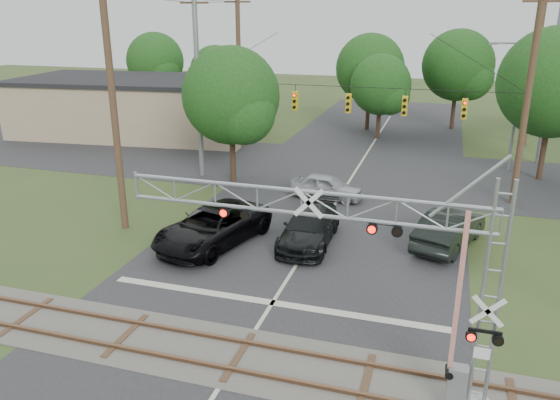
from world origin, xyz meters
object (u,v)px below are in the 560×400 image
(sedan_silver, at_px, (327,187))
(car_dark, at_px, (309,227))
(crossing_gantry, at_px, (371,260))
(streetlight, at_px, (515,100))
(pickup_black, at_px, (213,226))
(commercial_building, at_px, (139,106))
(traffic_signal_span, at_px, (365,96))

(sedan_silver, bearing_deg, car_dark, -169.88)
(crossing_gantry, xyz_separation_m, streetlight, (5.70, 25.51, 0.67))
(sedan_silver, bearing_deg, streetlight, -43.01)
(pickup_black, xyz_separation_m, streetlight, (13.95, 17.27, 3.89))
(pickup_black, bearing_deg, commercial_building, 142.91)
(traffic_signal_span, distance_m, commercial_building, 23.77)
(crossing_gantry, distance_m, sedan_silver, 17.16)
(pickup_black, distance_m, car_dark, 4.45)
(crossing_gantry, distance_m, pickup_black, 12.10)
(sedan_silver, xyz_separation_m, streetlight, (10.34, 9.33, 4.05))
(traffic_signal_span, bearing_deg, sedan_silver, -126.33)
(sedan_silver, height_order, commercial_building, commercial_building)
(sedan_silver, distance_m, commercial_building, 23.29)
(sedan_silver, relative_size, commercial_building, 0.19)
(commercial_building, bearing_deg, traffic_signal_span, -32.07)
(car_dark, xyz_separation_m, streetlight, (9.74, 15.85, 3.98))
(crossing_gantry, height_order, pickup_black, crossing_gantry)
(pickup_black, relative_size, car_dark, 1.17)
(crossing_gantry, xyz_separation_m, pickup_black, (-8.26, 8.24, -3.21))
(pickup_black, height_order, streetlight, streetlight)
(crossing_gantry, bearing_deg, traffic_signal_span, 99.39)
(traffic_signal_span, relative_size, sedan_silver, 4.64)
(crossing_gantry, distance_m, traffic_signal_span, 18.67)
(crossing_gantry, bearing_deg, car_dark, 112.71)
(traffic_signal_span, xyz_separation_m, pickup_black, (-5.22, -10.11, -4.79))
(traffic_signal_span, bearing_deg, streetlight, 39.32)
(crossing_gantry, height_order, traffic_signal_span, traffic_signal_span)
(traffic_signal_span, bearing_deg, crossing_gantry, -80.61)
(sedan_silver, bearing_deg, crossing_gantry, -159.10)
(traffic_signal_span, relative_size, car_dark, 3.61)
(traffic_signal_span, xyz_separation_m, sedan_silver, (-1.60, -2.18, -4.95))
(streetlight, bearing_deg, car_dark, -121.57)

